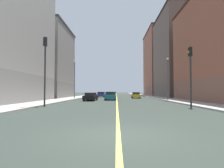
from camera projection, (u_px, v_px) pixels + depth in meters
name	position (u px, v px, depth m)	size (l,w,h in m)	color
ground_plane	(118.00, 135.00, 6.55)	(400.00, 400.00, 0.00)	#2A322C
sidewalk_left	(148.00, 96.00, 55.28)	(3.56, 168.00, 0.15)	#9E9B93
sidewalk_right	(86.00, 96.00, 55.72)	(3.56, 168.00, 0.15)	#9E9B93
lane_center_stripe	(117.00, 96.00, 55.50)	(0.16, 154.00, 0.01)	#E5D14C
building_left_mid	(181.00, 55.00, 47.86)	(11.22, 17.40, 21.48)	brown
building_left_far	(162.00, 63.00, 67.77)	(11.22, 19.19, 23.22)	brown
building_right_midblock	(44.00, 62.00, 42.15)	(11.22, 14.55, 16.03)	slate
traffic_light_left_near	(190.00, 68.00, 18.06)	(0.40, 0.32, 5.81)	#2D2D2D
traffic_light_right_near	(45.00, 62.00, 18.43)	(0.40, 0.32, 6.88)	#2D2D2D
street_lamp_left_near	(168.00, 74.00, 29.74)	(0.36, 0.36, 6.70)	#4C4C51
street_lamp_right_near	(75.00, 75.00, 35.79)	(0.36, 0.36, 7.24)	#4C4C51
car_black	(91.00, 97.00, 30.01)	(1.93, 4.64, 1.28)	black
car_red	(110.00, 95.00, 39.75)	(2.06, 4.36, 1.41)	red
car_yellow	(136.00, 95.00, 40.58)	(1.83, 4.27, 1.30)	gold
car_blue	(101.00, 94.00, 48.66)	(2.05, 4.43, 1.33)	#23389E
car_teal	(110.00, 96.00, 32.30)	(1.91, 4.42, 1.41)	#196670
car_silver	(114.00, 94.00, 64.25)	(1.81, 4.38, 1.31)	silver
car_white	(113.00, 94.00, 71.03)	(1.84, 4.51, 1.22)	white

